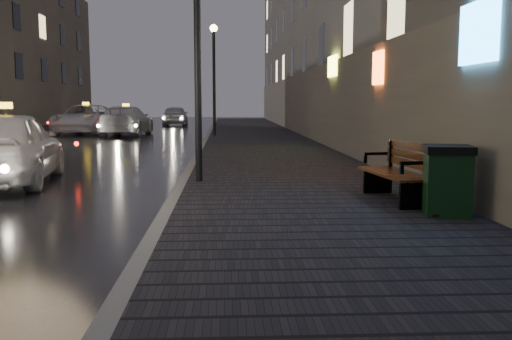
% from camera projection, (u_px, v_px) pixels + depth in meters
% --- Properties ---
extents(sidewalk, '(4.60, 58.00, 0.15)m').
position_uv_depth(sidewalk, '(258.00, 138.00, 26.83)').
color(sidewalk, black).
rests_on(sidewalk, ground).
extents(curb, '(0.20, 58.00, 0.15)m').
position_uv_depth(curb, '(207.00, 138.00, 26.71)').
color(curb, slate).
rests_on(curb, ground).
extents(curb_far, '(0.20, 58.00, 0.15)m').
position_uv_depth(curb_far, '(13.00, 139.00, 26.25)').
color(curb_far, slate).
rests_on(curb_far, ground).
extents(building_near, '(1.80, 50.00, 13.00)m').
position_uv_depth(building_near, '(314.00, 12.00, 30.19)').
color(building_near, '#605B54').
rests_on(building_near, ground).
extents(building_far_c, '(6.00, 22.00, 11.00)m').
position_uv_depth(building_far_c, '(15.00, 52.00, 43.13)').
color(building_far_c, '#6B6051').
rests_on(building_far_c, ground).
extents(lamp_near, '(0.36, 0.36, 5.28)m').
position_uv_depth(lamp_near, '(197.00, 17.00, 11.45)').
color(lamp_near, black).
rests_on(lamp_near, sidewalk).
extents(lamp_far, '(0.36, 0.36, 5.28)m').
position_uv_depth(lamp_far, '(214.00, 66.00, 27.31)').
color(lamp_far, black).
rests_on(lamp_far, sidewalk).
extents(bench, '(0.86, 1.96, 0.97)m').
position_uv_depth(bench, '(400.00, 172.00, 9.48)').
color(bench, black).
rests_on(bench, sidewalk).
extents(trash_bin, '(0.79, 0.79, 1.02)m').
position_uv_depth(trash_bin, '(447.00, 180.00, 8.24)').
color(trash_bin, black).
rests_on(trash_bin, sidewalk).
extents(taxi_near, '(2.55, 5.03, 1.64)m').
position_uv_depth(taxi_near, '(5.00, 147.00, 12.37)').
color(taxi_near, silver).
rests_on(taxi_near, ground).
extents(taxi_mid, '(2.41, 5.40, 1.54)m').
position_uv_depth(taxi_mid, '(126.00, 121.00, 30.29)').
color(taxi_mid, silver).
rests_on(taxi_mid, ground).
extents(taxi_far, '(3.19, 6.02, 1.61)m').
position_uv_depth(taxi_far, '(86.00, 119.00, 32.20)').
color(taxi_far, silver).
rests_on(taxi_far, ground).
extents(car_far, '(1.83, 4.35, 1.47)m').
position_uv_depth(car_far, '(175.00, 116.00, 42.00)').
color(car_far, '#A7A8AF').
rests_on(car_far, ground).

